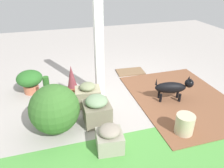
% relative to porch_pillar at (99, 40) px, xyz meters
% --- Properties ---
extents(ground_plane, '(12.00, 12.00, 0.00)m').
position_rel_porch_pillar_xyz_m(ground_plane, '(-0.34, 0.28, -1.15)').
color(ground_plane, '#ACA49E').
extents(brick_path, '(1.80, 2.40, 0.02)m').
position_rel_porch_pillar_xyz_m(brick_path, '(-1.51, 0.63, -1.14)').
color(brick_path, brown).
rests_on(brick_path, ground).
extents(porch_pillar, '(0.16, 0.16, 2.30)m').
position_rel_porch_pillar_xyz_m(porch_pillar, '(0.00, 0.00, 0.00)').
color(porch_pillar, white).
rests_on(porch_pillar, ground).
extents(stone_planter_near, '(0.50, 0.39, 0.45)m').
position_rel_porch_pillar_xyz_m(stone_planter_near, '(0.31, 0.30, -0.95)').
color(stone_planter_near, tan).
rests_on(stone_planter_near, ground).
extents(stone_planter_mid, '(0.43, 0.41, 0.50)m').
position_rel_porch_pillar_xyz_m(stone_planter_mid, '(0.26, 0.88, -0.91)').
color(stone_planter_mid, '#79715C').
rests_on(stone_planter_mid, ground).
extents(stone_planter_far, '(0.40, 0.38, 0.40)m').
position_rel_porch_pillar_xyz_m(stone_planter_far, '(0.23, 1.52, -0.96)').
color(stone_planter_far, gray).
rests_on(stone_planter_far, ground).
extents(round_shrub, '(0.77, 0.77, 0.77)m').
position_rel_porch_pillar_xyz_m(round_shrub, '(0.92, 0.87, -0.76)').
color(round_shrub, '#376929').
rests_on(round_shrub, ground).
extents(terracotta_pot_broad, '(0.51, 0.51, 0.48)m').
position_rel_porch_pillar_xyz_m(terracotta_pot_broad, '(1.35, -0.48, -0.87)').
color(terracotta_pot_broad, '#C16C4D').
rests_on(terracotta_pot_broad, ground).
extents(terracotta_pot_spiky, '(0.21, 0.21, 0.63)m').
position_rel_porch_pillar_xyz_m(terracotta_pot_spiky, '(0.53, -0.18, -0.85)').
color(terracotta_pot_spiky, '#A55938').
rests_on(terracotta_pot_spiky, ground).
extents(terracotta_pot_tall, '(0.21, 0.21, 0.55)m').
position_rel_porch_pillar_xyz_m(terracotta_pot_tall, '(1.02, 0.03, -0.95)').
color(terracotta_pot_tall, '#AD5532').
rests_on(terracotta_pot_tall, ground).
extents(dog, '(0.73, 0.34, 0.50)m').
position_rel_porch_pillar_xyz_m(dog, '(-1.28, 0.63, -0.86)').
color(dog, black).
rests_on(dog, ground).
extents(ceramic_urn, '(0.29, 0.29, 0.33)m').
position_rel_porch_pillar_xyz_m(ceramic_urn, '(-0.97, 1.53, -0.98)').
color(ceramic_urn, '#C5B896').
rests_on(ceramic_urn, ground).
extents(doormat, '(0.70, 0.45, 0.03)m').
position_rel_porch_pillar_xyz_m(doormat, '(-0.97, -0.82, -1.14)').
color(doormat, brown).
rests_on(doormat, ground).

